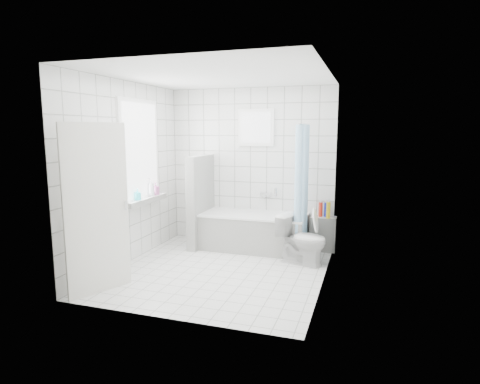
% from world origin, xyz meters
% --- Properties ---
extents(ground, '(3.00, 3.00, 0.00)m').
position_xyz_m(ground, '(0.00, 0.00, 0.00)').
color(ground, white).
rests_on(ground, ground).
extents(ceiling, '(3.00, 3.00, 0.00)m').
position_xyz_m(ceiling, '(0.00, 0.00, 2.60)').
color(ceiling, white).
rests_on(ceiling, ground).
extents(wall_back, '(2.80, 0.02, 2.60)m').
position_xyz_m(wall_back, '(0.00, 1.50, 1.30)').
color(wall_back, white).
rests_on(wall_back, ground).
extents(wall_front, '(2.80, 0.02, 2.60)m').
position_xyz_m(wall_front, '(0.00, -1.50, 1.30)').
color(wall_front, white).
rests_on(wall_front, ground).
extents(wall_left, '(0.02, 3.00, 2.60)m').
position_xyz_m(wall_left, '(-1.40, 0.00, 1.30)').
color(wall_left, white).
rests_on(wall_left, ground).
extents(wall_right, '(0.02, 3.00, 2.60)m').
position_xyz_m(wall_right, '(1.40, 0.00, 1.30)').
color(wall_right, white).
rests_on(wall_right, ground).
extents(window_left, '(0.01, 0.90, 1.40)m').
position_xyz_m(window_left, '(-1.35, 0.30, 1.60)').
color(window_left, white).
rests_on(window_left, wall_left).
extents(window_back, '(0.50, 0.01, 0.50)m').
position_xyz_m(window_back, '(0.10, 1.46, 1.95)').
color(window_back, white).
rests_on(window_back, wall_back).
extents(window_sill, '(0.18, 1.02, 0.08)m').
position_xyz_m(window_sill, '(-1.31, 0.30, 0.86)').
color(window_sill, white).
rests_on(window_sill, wall_left).
extents(door, '(0.36, 0.75, 2.00)m').
position_xyz_m(door, '(-1.09, -1.11, 1.00)').
color(door, silver).
rests_on(door, ground).
extents(bathtub, '(1.68, 0.77, 0.58)m').
position_xyz_m(bathtub, '(0.17, 1.12, 0.29)').
color(bathtub, white).
rests_on(bathtub, ground).
extents(partition_wall, '(0.15, 0.85, 1.50)m').
position_xyz_m(partition_wall, '(-0.73, 1.07, 0.75)').
color(partition_wall, white).
rests_on(partition_wall, ground).
extents(tiled_ledge, '(0.40, 0.24, 0.55)m').
position_xyz_m(tiled_ledge, '(1.25, 1.38, 0.28)').
color(tiled_ledge, white).
rests_on(tiled_ledge, ground).
extents(toilet, '(0.77, 0.54, 0.72)m').
position_xyz_m(toilet, '(1.03, 0.65, 0.36)').
color(toilet, silver).
rests_on(toilet, ground).
extents(curtain_rod, '(0.02, 0.80, 0.02)m').
position_xyz_m(curtain_rod, '(0.95, 1.10, 2.00)').
color(curtain_rod, silver).
rests_on(curtain_rod, wall_back).
extents(shower_curtain, '(0.14, 0.48, 1.78)m').
position_xyz_m(shower_curtain, '(0.95, 0.97, 1.10)').
color(shower_curtain, '#50AAEB').
rests_on(shower_curtain, curtain_rod).
extents(tub_faucet, '(0.18, 0.06, 0.06)m').
position_xyz_m(tub_faucet, '(0.27, 1.46, 0.85)').
color(tub_faucet, silver).
rests_on(tub_faucet, wall_back).
extents(sill_bottles, '(0.15, 0.62, 0.28)m').
position_xyz_m(sill_bottles, '(-1.30, 0.43, 1.02)').
color(sill_bottles, silver).
rests_on(sill_bottles, window_sill).
extents(ledge_bottles, '(0.19, 0.18, 0.26)m').
position_xyz_m(ledge_bottles, '(1.27, 1.36, 0.67)').
color(ledge_bottles, yellow).
rests_on(ledge_bottles, tiled_ledge).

